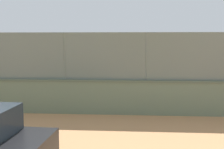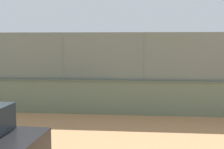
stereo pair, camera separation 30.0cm
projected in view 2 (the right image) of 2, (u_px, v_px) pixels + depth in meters
The scene contains 6 objects.
ground_plane at pixel (70, 80), 22.29m from camera, with size 260.00×260.00×0.00m, color tan.
perimeter_wall at pixel (64, 96), 12.04m from camera, with size 25.91×0.51×1.36m.
fence_panel_on_wall at pixel (63, 56), 11.86m from camera, with size 25.46×0.20×1.84m.
player_baseline_waiting at pixel (141, 74), 18.55m from camera, with size 0.69×1.02×1.46m.
player_foreground_swinging at pixel (111, 80), 15.35m from camera, with size 0.79×0.67×1.54m.
sports_ball at pixel (134, 68), 16.20m from camera, with size 0.14×0.14×0.14m, color yellow.
Camera 2 is at (-5.29, 21.69, 2.89)m, focal length 48.49 mm.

